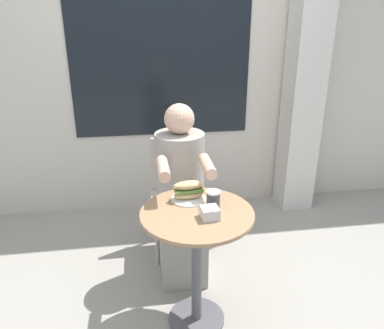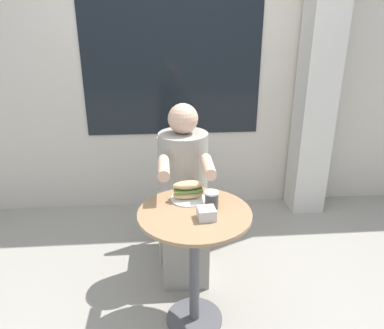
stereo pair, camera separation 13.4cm
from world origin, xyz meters
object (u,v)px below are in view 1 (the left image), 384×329
object	(u,v)px
seated_diner	(181,204)
sandwich_on_plate	(189,192)
diner_chair	(176,184)
drink_cup	(213,199)
cafe_table	(197,245)

from	to	relation	value
seated_diner	sandwich_on_plate	bearing A→B (deg)	91.12
seated_diner	sandwich_on_plate	xyz separation A→B (m)	(0.01, -0.34, 0.26)
diner_chair	drink_cup	xyz separation A→B (m)	(0.12, -0.79, 0.27)
cafe_table	drink_cup	world-z (taller)	drink_cup
cafe_table	seated_diner	bearing A→B (deg)	93.50
cafe_table	drink_cup	bearing A→B (deg)	22.20
seated_diner	drink_cup	distance (m)	0.53
seated_diner	diner_chair	bearing A→B (deg)	-89.86
diner_chair	drink_cup	bearing A→B (deg)	99.17
drink_cup	cafe_table	bearing A→B (deg)	-157.80
cafe_table	seated_diner	xyz separation A→B (m)	(-0.03, 0.48, -0.00)
diner_chair	seated_diner	size ratio (longest dim) A/B	0.72
sandwich_on_plate	drink_cup	world-z (taller)	sandwich_on_plate
cafe_table	seated_diner	world-z (taller)	seated_diner
diner_chair	sandwich_on_plate	distance (m)	0.73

